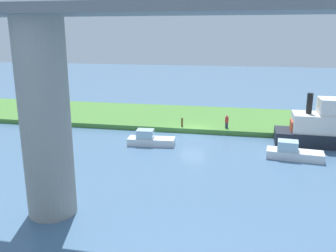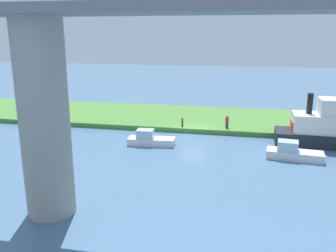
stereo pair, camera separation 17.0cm
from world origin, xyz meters
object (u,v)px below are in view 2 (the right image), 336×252
mooring_post (182,122)px  marker_buoy (62,161)px  motorboat_red (334,127)px  bridge_pylon (45,120)px  motorboat_white (150,139)px  person_on_bank (227,121)px  riverboat_paddlewheel (293,153)px

mooring_post → marker_buoy: mooring_post is taller
motorboat_red → mooring_post: bearing=-9.4°
bridge_pylon → marker_buoy: bearing=-66.1°
motorboat_white → person_on_bank: bearing=-139.7°
bridge_pylon → mooring_post: (-4.42, -19.14, -4.52)m
marker_buoy → motorboat_white: bearing=-131.7°
motorboat_red → marker_buoy: 23.99m
marker_buoy → person_on_bank: bearing=-135.8°
person_on_bank → marker_buoy: size_ratio=2.78×
marker_buoy → riverboat_paddlewheel: bearing=-164.8°
mooring_post → riverboat_paddlewheel: bearing=146.8°
mooring_post → motorboat_red: size_ratio=0.10×
person_on_bank → motorboat_white: bearing=40.3°
person_on_bank → mooring_post: size_ratio=1.53×
mooring_post → riverboat_paddlewheel: 12.41m
person_on_bank → marker_buoy: bearing=44.2°
motorboat_red → marker_buoy: size_ratio=18.99×
motorboat_white → riverboat_paddlewheel: bearing=173.8°
mooring_post → marker_buoy: bearing=56.6°
person_on_bank → motorboat_red: motorboat_red is taller
bridge_pylon → marker_buoy: size_ratio=21.89×
bridge_pylon → marker_buoy: bridge_pylon is taller
bridge_pylon → riverboat_paddlewheel: bearing=-140.2°
mooring_post → bridge_pylon: bearing=77.0°
person_on_bank → riverboat_paddlewheel: size_ratio=0.30×
mooring_post → marker_buoy: size_ratio=1.82×
motorboat_red → riverboat_paddlewheel: motorboat_red is taller
bridge_pylon → marker_buoy: 9.66m
marker_buoy → motorboat_red: bearing=-157.0°
motorboat_red → motorboat_white: 16.78m
bridge_pylon → mooring_post: bearing=-103.0°
riverboat_paddlewheel → marker_buoy: 18.75m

